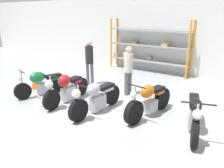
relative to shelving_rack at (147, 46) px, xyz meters
name	(u,v)px	position (x,y,z in m)	size (l,w,h in m)	color
ground_plane	(105,109)	(1.05, -4.93, -1.26)	(30.00, 30.00, 0.00)	#B2B7B7
back_wall	(171,36)	(1.05, 0.36, 0.54)	(30.00, 0.08, 3.60)	silver
shelving_rack	(147,46)	(0.00, 0.00, 0.00)	(4.15, 0.63, 2.55)	orange
motorcycle_green	(42,83)	(-1.52, -5.23, -0.81)	(0.77, 1.89, 0.99)	black
motorcycle_red	(67,88)	(-0.28, -5.20, -0.76)	(0.62, 2.10, 1.08)	black
motorcycle_silver	(96,98)	(1.00, -5.26, -0.79)	(0.57, 2.14, 1.05)	black
motorcycle_orange	(149,101)	(2.36, -4.59, -0.79)	(0.63, 2.05, 1.08)	black
motorcycle_black	(194,114)	(3.64, -4.74, -0.78)	(0.92, 2.04, 1.03)	black
person_browsing	(128,67)	(0.99, -3.44, -0.23)	(0.40, 0.40, 1.74)	#595960
person_near_rack	(89,59)	(-0.91, -3.31, -0.18)	(0.45, 0.45, 1.82)	#595960
traffic_cone	(35,82)	(-2.34, -4.94, -0.98)	(0.32, 0.32, 0.55)	orange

